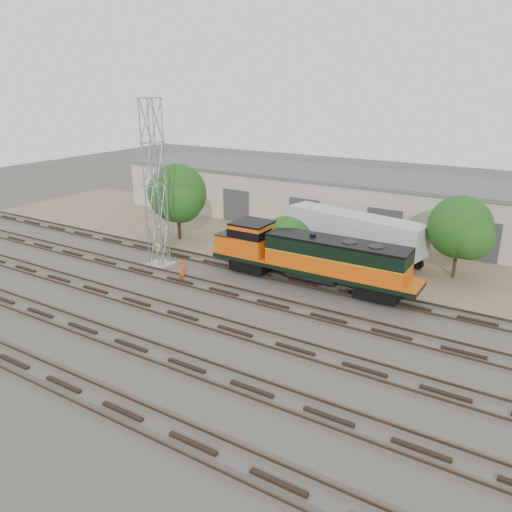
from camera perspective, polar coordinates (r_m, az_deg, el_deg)
The scene contains 12 objects.
ground at distance 32.15m, azimuth 0.61°, elevation -6.58°, with size 140.00×140.00×0.00m, color #47423A.
dirt_strip at distance 44.76m, azimuth 10.59°, elevation 0.63°, with size 80.00×16.00×0.02m, color #726047.
tracks at distance 29.86m, azimuth -2.41°, elevation -8.56°, with size 80.00×20.40×0.28m.
warehouse at distance 51.33m, azimuth 14.12°, elevation 5.81°, with size 58.40×10.40×5.30m.
locomotive at distance 36.07m, azimuth 6.03°, elevation -0.00°, with size 15.74×2.76×3.78m.
signal_tower at distance 39.47m, azimuth -11.43°, elevation 7.61°, with size 1.91×1.91×12.96m.
sign_post at distance 40.21m, azimuth -11.12°, elevation 0.58°, with size 0.79×0.31×2.02m.
worker at distance 37.20m, azimuth -8.49°, elevation -1.70°, with size 0.63×0.41×1.71m, color #E0510C.
semi_trailer at distance 42.21m, azimuth 11.49°, elevation 2.79°, with size 12.43×4.79×3.75m.
tree_west at distance 46.63m, azimuth -8.87°, elevation 6.85°, with size 5.68×5.41×7.08m.
tree_mid at distance 38.97m, azimuth 3.54°, elevation 1.01°, with size 4.71×4.48×4.48m.
tree_east at distance 39.43m, azimuth 22.54°, elevation 2.79°, with size 4.91×4.67×6.31m.
Camera 1 is at (14.96, -24.83, 13.91)m, focal length 35.00 mm.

